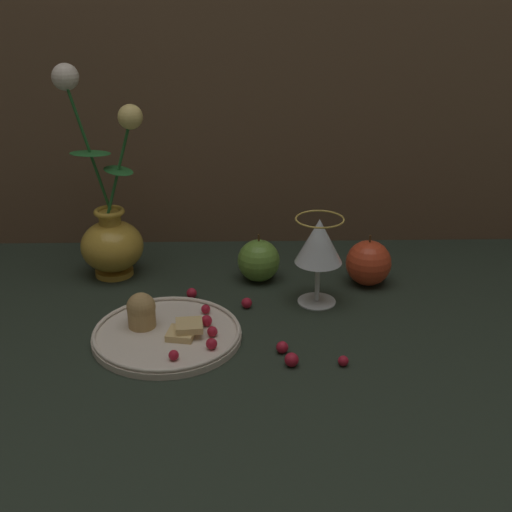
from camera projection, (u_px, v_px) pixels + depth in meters
The scene contains 11 objects.
ground_plane at pixel (237, 318), 1.11m from camera, with size 2.40×2.40×0.00m, color #232D23.
vase at pixel (110, 228), 1.22m from camera, with size 0.14×0.11×0.36m.
plate_with_pastries at pixel (165, 331), 1.05m from camera, with size 0.22×0.22×0.06m.
wine_glass at pixel (319, 244), 1.12m from camera, with size 0.08×0.08×0.15m.
apple_beside_vase at pixel (259, 261), 1.22m from camera, with size 0.07×0.07×0.09m.
apple_near_glass at pixel (369, 263), 1.21m from camera, with size 0.08×0.08×0.09m.
berry_near_plate at pixel (192, 293), 1.17m from camera, with size 0.02×0.02×0.02m, color #AD192D.
berry_front_center at pixel (292, 360), 0.98m from camera, with size 0.02×0.02×0.02m, color #AD192D.
berry_by_glass_stem at pixel (282, 347), 1.02m from camera, with size 0.02×0.02×0.02m, color #AD192D.
berry_under_candlestick at pixel (343, 361), 0.99m from camera, with size 0.01×0.01×0.01m, color #AD192D.
berry_far_right at pixel (247, 303), 1.14m from camera, with size 0.02×0.02×0.02m, color #AD192D.
Camera 1 is at (0.01, -0.98, 0.54)m, focal length 50.00 mm.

